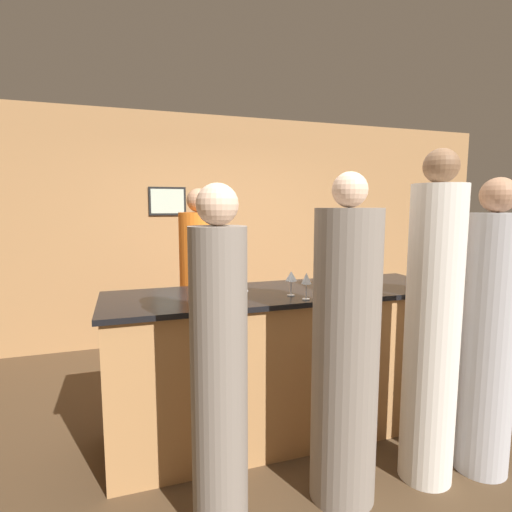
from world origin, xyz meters
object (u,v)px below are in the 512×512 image
at_px(guest_1, 345,353).
at_px(ice_bucket, 349,271).
at_px(guest_2, 219,372).
at_px(wine_bottle_0, 229,286).
at_px(guest_0, 432,330).
at_px(guest_3, 488,338).
at_px(bartender, 200,298).

xyz_separation_m(guest_1, ice_bucket, (0.56, 0.90, 0.30)).
height_order(guest_2, wine_bottle_0, guest_2).
height_order(guest_0, guest_1, guest_0).
distance_m(guest_1, guest_2, 0.73).
height_order(guest_2, guest_3, guest_3).
relative_size(guest_0, guest_1, 1.08).
xyz_separation_m(guest_1, guest_3, (0.98, -0.07, 0.01)).
xyz_separation_m(guest_1, guest_2, (-0.73, 0.00, -0.02)).
bearing_deg(guest_3, guest_2, 177.69).
bearing_deg(ice_bucket, guest_2, -145.17).
bearing_deg(guest_2, wine_bottle_0, 70.20).
bearing_deg(bartender, guest_3, 130.80).
bearing_deg(ice_bucket, wine_bottle_0, -161.18).
bearing_deg(guest_1, guest_0, -2.08).
relative_size(guest_1, wine_bottle_0, 6.83).
xyz_separation_m(guest_1, wine_bottle_0, (-0.54, 0.52, 0.32)).
bearing_deg(guest_2, guest_0, -1.05).
bearing_deg(guest_1, bartender, 107.32).
relative_size(guest_1, guest_3, 1.01).
relative_size(bartender, ice_bucket, 9.02).
bearing_deg(wine_bottle_0, guest_1, -44.10).
distance_m(guest_1, guest_3, 0.98).
distance_m(guest_1, wine_bottle_0, 0.81).
relative_size(guest_3, wine_bottle_0, 6.79).
height_order(guest_0, ice_bucket, guest_0).
relative_size(guest_3, ice_bucket, 9.08).
distance_m(wine_bottle_0, ice_bucket, 1.16).
bearing_deg(guest_3, guest_1, 176.15).
height_order(guest_3, ice_bucket, guest_3).
relative_size(guest_2, wine_bottle_0, 6.57).
distance_m(guest_0, wine_bottle_0, 1.26).
relative_size(guest_2, ice_bucket, 8.79).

